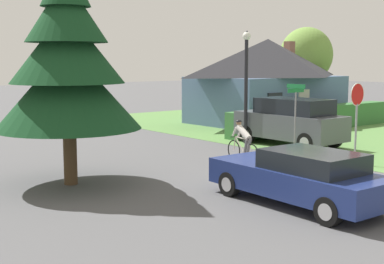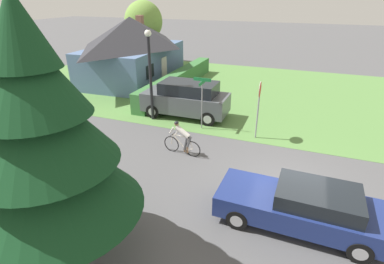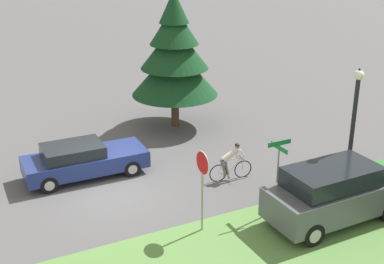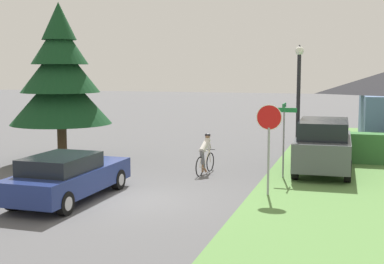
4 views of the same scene
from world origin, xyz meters
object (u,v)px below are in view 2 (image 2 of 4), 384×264
Objects in this scene: cottage_house at (132,48)px; conifer_tall_near at (43,138)px; sedan_left_lane at (302,206)px; stop_sign at (259,98)px; street_lamp at (150,66)px; cyclist at (182,139)px; street_name_sign at (202,94)px; deciduous_tree_right at (144,21)px; parked_suv_right at (186,99)px.

cottage_house is 1.46× the size of conifer_tall_near.
cottage_house is 1.99× the size of sedan_left_lane.
conifer_tall_near is (-9.04, 3.25, 1.51)m from stop_sign.
street_lamp is 9.69m from conifer_tall_near.
cottage_house is 13.08m from cyclist.
cottage_house is at bearing -42.41° from sedan_left_lane.
sedan_left_lane is 7.75m from street_name_sign.
deciduous_tree_right is (13.44, 13.50, 1.93)m from stop_sign.
deciduous_tree_right reaches higher than street_name_sign.
stop_sign reaches higher than cyclist.
stop_sign is at bearing 160.27° from parked_suv_right.
stop_sign is at bearing -92.15° from street_name_sign.
cyclist is 4.88m from street_lamp.
street_lamp is 0.83× the size of deciduous_tree_right.
street_lamp is 3.15m from street_name_sign.
stop_sign is (-7.13, -11.06, -0.49)m from cottage_house.
street_lamp is (0.30, 5.75, 0.96)m from stop_sign.
parked_suv_right is at bearing 5.10° from conifer_tall_near.
sedan_left_lane is at bearing -137.90° from street_name_sign.
street_name_sign is at bearing -94.60° from stop_sign.
sedan_left_lane is 7.14m from conifer_tall_near.
conifer_tall_near is 24.70m from deciduous_tree_right.
deciduous_tree_right is at bearing 24.51° from conifer_tall_near.
conifer_tall_near is (-6.29, 0.57, 2.79)m from cyclist.
street_name_sign is 0.46× the size of deciduous_tree_right.
stop_sign is 9.73m from conifer_tall_near.
cyclist is 3.07m from street_name_sign.
street_name_sign is at bearing -93.85° from street_lamp.
stop_sign reaches higher than street_name_sign.
stop_sign is (2.75, -2.68, 1.28)m from cyclist.
parked_suv_right is (4.17, 1.50, 0.30)m from cyclist.
conifer_tall_near reaches higher than stop_sign.
parked_suv_right is at bearing 46.51° from street_name_sign.
cottage_house reaches higher than stop_sign.
deciduous_tree_right reaches higher than sedan_left_lane.
street_lamp is at bearing -95.47° from stop_sign.
stop_sign is 0.43× the size of conifer_tall_near.
stop_sign is at bearing -66.23° from sedan_left_lane.
conifer_tall_near reaches higher than street_name_sign.
parked_suv_right is 0.82× the size of deciduous_tree_right.
street_lamp is 0.74× the size of conifer_tall_near.
sedan_left_lane is 10.25m from street_lamp.
sedan_left_lane is at bearing -58.24° from conifer_tall_near.
deciduous_tree_right is at bearing -49.12° from sedan_left_lane.
parked_suv_right is 2.07m from street_name_sign.
cyclist is (-9.89, -8.38, -1.77)m from cottage_house.
sedan_left_lane is at bearing 20.22° from stop_sign.
conifer_tall_near reaches higher than cyclist.
street_name_sign is at bearing -141.27° from deciduous_tree_right.
deciduous_tree_right is at bearing -137.32° from stop_sign.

